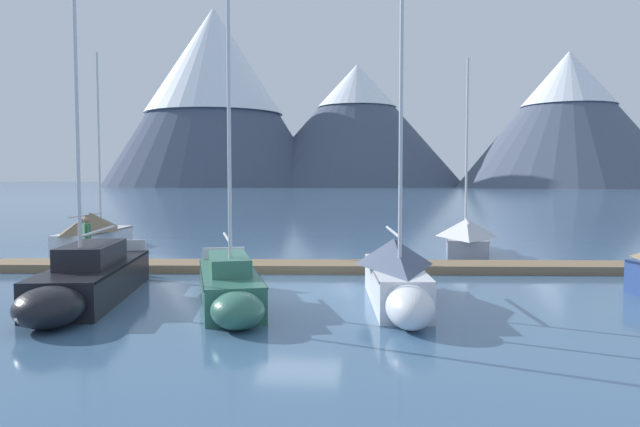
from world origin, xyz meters
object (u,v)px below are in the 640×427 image
object	(u,v)px
sailboat_far_berth	(466,237)
sailboat_mid_dock_port	(230,286)
sailboat_second_berth	(88,279)
sailboat_nearest_berth	(96,232)
person_on_dock	(87,237)
sailboat_mid_dock_starboard	(397,275)
mooring_buoy_channel_marker	(215,271)

from	to	relation	value
sailboat_far_berth	sailboat_mid_dock_port	bearing A→B (deg)	-122.97
sailboat_second_berth	sailboat_far_berth	xyz separation A→B (m)	(11.91, 11.84, 0.12)
sailboat_nearest_berth	person_on_dock	world-z (taller)	sailboat_nearest_berth
sailboat_mid_dock_port	sailboat_mid_dock_starboard	xyz separation A→B (m)	(4.43, 0.66, 0.26)
sailboat_second_berth	person_on_dock	size ratio (longest dim) A/B	4.88
sailboat_second_berth	mooring_buoy_channel_marker	bearing A→B (deg)	60.72
mooring_buoy_channel_marker	sailboat_mid_dock_starboard	bearing A→B (deg)	-31.89
person_on_dock	mooring_buoy_channel_marker	bearing A→B (deg)	-11.71
sailboat_second_berth	sailboat_mid_dock_starboard	distance (m)	8.53
sailboat_nearest_berth	sailboat_mid_dock_port	size ratio (longest dim) A/B	1.06
sailboat_nearest_berth	mooring_buoy_channel_marker	bearing A→B (deg)	-42.07
sailboat_second_berth	sailboat_mid_dock_starboard	size ratio (longest dim) A/B	1.00
sailboat_second_berth	person_on_dock	bearing A→B (deg)	117.37
sailboat_mid_dock_port	person_on_dock	bearing A→B (deg)	141.03
sailboat_mid_dock_starboard	mooring_buoy_channel_marker	world-z (taller)	sailboat_mid_dock_starboard
sailboat_mid_dock_port	sailboat_mid_dock_starboard	bearing A→B (deg)	8.54
sailboat_nearest_berth	sailboat_far_berth	xyz separation A→B (m)	(17.27, 0.57, -0.11)
sailboat_mid_dock_port	mooring_buoy_channel_marker	bearing A→B (deg)	110.79
sailboat_nearest_berth	sailboat_second_berth	distance (m)	12.49
sailboat_far_berth	person_on_dock	bearing A→B (deg)	-156.09
sailboat_far_berth	person_on_dock	xyz separation A→B (m)	(-14.67, -6.50, 0.50)
sailboat_nearest_berth	sailboat_mid_dock_port	distance (m)	14.88
sailboat_second_berth	sailboat_nearest_berth	bearing A→B (deg)	115.47
sailboat_nearest_berth	sailboat_second_berth	size ratio (longest dim) A/B	1.14
sailboat_mid_dock_starboard	sailboat_far_berth	distance (m)	11.88
sailboat_mid_dock_starboard	sailboat_far_berth	bearing A→B (deg)	73.43
person_on_dock	sailboat_second_berth	bearing A→B (deg)	-62.63
sailboat_mid_dock_port	sailboat_far_berth	world-z (taller)	sailboat_mid_dock_port
sailboat_mid_dock_port	sailboat_far_berth	size ratio (longest dim) A/B	1.00
sailboat_nearest_berth	sailboat_second_berth	world-z (taller)	sailboat_nearest_berth
sailboat_second_berth	sailboat_far_berth	world-z (taller)	sailboat_far_berth
sailboat_mid_dock_starboard	mooring_buoy_channel_marker	bearing A→B (deg)	148.11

